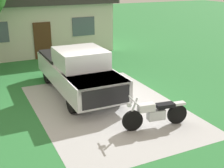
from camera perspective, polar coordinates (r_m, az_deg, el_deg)
ground_plane at (r=11.05m, az=-0.79°, el=-4.53°), size 80.00×80.00×0.00m
driveway_pad at (r=11.05m, az=-0.79°, el=-4.51°), size 4.98×7.15×0.01m
motorcycle at (r=9.61m, az=8.15°, el=-5.51°), size 2.21×0.70×1.09m
pickup_truck at (r=12.34m, az=-6.59°, el=2.69°), size 2.01×5.63×1.90m
neighbor_house at (r=20.25m, az=-14.82°, el=11.27°), size 9.60×5.60×3.50m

